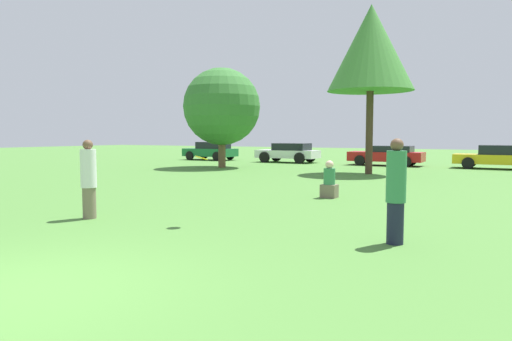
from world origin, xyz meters
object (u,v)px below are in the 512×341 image
object	(u,v)px
person_catcher	(396,191)
bystander_sitting	(329,182)
parked_car_red	(387,155)
frisbee	(202,158)
parked_car_yellow	(499,157)
tree_0	(222,107)
parked_car_green	(211,151)
person_thrower	(89,179)
parked_car_white	(289,152)
tree_1	(371,48)

from	to	relation	value
person_catcher	bystander_sitting	xyz separation A→B (m)	(-2.97, 4.86, -0.44)
bystander_sitting	parked_car_red	xyz separation A→B (m)	(-2.05, 15.12, 0.19)
person_catcher	parked_car_red	bearing A→B (deg)	-83.74
person_catcher	bystander_sitting	world-z (taller)	person_catcher
frisbee	parked_car_yellow	bearing A→B (deg)	77.21
bystander_sitting	parked_car_yellow	xyz separation A→B (m)	(3.82, 15.24, 0.22)
bystander_sitting	tree_0	size ratio (longest dim) A/B	0.20
parked_car_green	person_catcher	bearing A→B (deg)	131.60
person_thrower	parked_car_white	size ratio (longest dim) A/B	0.42
frisbee	tree_0	bearing A→B (deg)	122.39
person_thrower	parked_car_red	xyz separation A→B (m)	(1.28, 20.85, -0.23)
bystander_sitting	parked_car_green	world-z (taller)	parked_car_green
parked_car_green	parked_car_white	distance (m)	6.25
frisbee	parked_car_red	world-z (taller)	frisbee
bystander_sitting	parked_car_green	xyz separation A→B (m)	(-14.75, 15.05, 0.24)
tree_1	parked_car_red	world-z (taller)	tree_1
person_thrower	tree_1	distance (m)	15.37
tree_1	person_thrower	bearing A→B (deg)	-97.91
tree_0	tree_1	distance (m)	8.70
frisbee	parked_car_yellow	distance (m)	20.85
parked_car_red	parked_car_yellow	bearing A→B (deg)	-178.94
tree_1	parked_car_green	size ratio (longest dim) A/B	2.03
parked_car_yellow	tree_0	bearing A→B (deg)	25.01
tree_0	parked_car_green	bearing A→B (deg)	129.56
tree_0	parked_car_white	world-z (taller)	tree_0
person_catcher	parked_car_yellow	distance (m)	20.11
person_thrower	tree_0	bearing A→B (deg)	105.60
person_catcher	parked_car_red	distance (m)	20.60
bystander_sitting	tree_1	bearing A→B (deg)	98.66
tree_1	parked_car_green	distance (m)	15.69
tree_0	parked_car_white	size ratio (longest dim) A/B	1.35
parked_car_red	tree_1	bearing A→B (deg)	96.35
person_catcher	tree_1	distance (m)	15.04
person_catcher	parked_car_white	bearing A→B (deg)	-67.92
frisbee	tree_1	distance (m)	14.49
frisbee	parked_car_yellow	xyz separation A→B (m)	(4.61, 20.32, -0.69)
frisbee	tree_0	size ratio (longest dim) A/B	0.05
parked_car_white	parked_car_red	xyz separation A→B (m)	(6.45, 0.05, -0.05)
person_thrower	parked_car_red	world-z (taller)	person_thrower
frisbee	parked_car_green	size ratio (longest dim) A/B	0.07
tree_0	parked_car_yellow	distance (m)	15.15
bystander_sitting	person_thrower	bearing A→B (deg)	-120.19
person_thrower	tree_0	distance (m)	16.16
person_catcher	bystander_sitting	size ratio (longest dim) A/B	1.62
frisbee	parked_car_white	distance (m)	21.59
tree_0	bystander_sitting	bearing A→B (deg)	-42.65
parked_car_green	parked_car_red	bearing A→B (deg)	-179.75
tree_1	parked_car_green	bearing A→B (deg)	154.70
frisbee	tree_1	xyz separation A→B (m)	(-0.53, 13.79, 4.42)
parked_car_green	frisbee	bearing A→B (deg)	124.64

